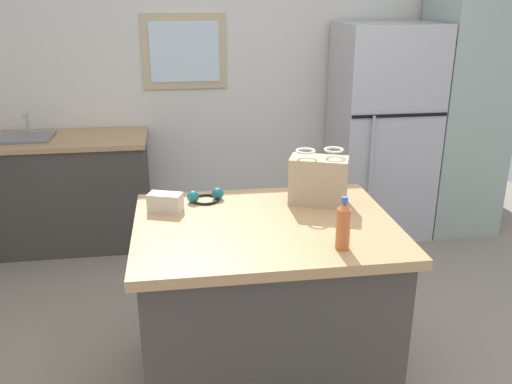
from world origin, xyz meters
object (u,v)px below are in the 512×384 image
object	(u,v)px
kitchen_island	(265,305)
small_box	(165,202)
refrigerator	(381,132)
ear_defenders	(205,197)
shopping_bag	(318,180)
tall_cabinet	(465,98)
bottle	(343,226)

from	to	relation	value
kitchen_island	small_box	xyz separation A→B (m)	(-0.47, 0.23, 0.50)
refrigerator	ear_defenders	size ratio (longest dim) A/B	8.89
refrigerator	shopping_bag	world-z (taller)	refrigerator
tall_cabinet	shopping_bag	xyz separation A→B (m)	(-1.68, -1.64, -0.09)
bottle	ear_defenders	size ratio (longest dim) A/B	1.21
refrigerator	tall_cabinet	world-z (taller)	tall_cabinet
shopping_bag	bottle	distance (m)	0.55
kitchen_island	small_box	distance (m)	0.73
tall_cabinet	refrigerator	bearing A→B (deg)	-179.98
tall_cabinet	small_box	xyz separation A→B (m)	(-2.47, -1.64, -0.17)
refrigerator	bottle	bearing A→B (deg)	-114.64
shopping_bag	bottle	bearing A→B (deg)	-93.27
kitchen_island	refrigerator	bearing A→B (deg)	55.34
tall_cabinet	bottle	world-z (taller)	tall_cabinet
kitchen_island	shopping_bag	world-z (taller)	shopping_bag
small_box	ear_defenders	distance (m)	0.24
ear_defenders	tall_cabinet	bearing A→B (deg)	33.98
ear_defenders	bottle	bearing A→B (deg)	-50.33
shopping_bag	small_box	distance (m)	0.80
shopping_bag	small_box	world-z (taller)	shopping_bag
kitchen_island	bottle	distance (m)	0.71
bottle	ear_defenders	bearing A→B (deg)	129.67
ear_defenders	kitchen_island	bearing A→B (deg)	-52.18
tall_cabinet	kitchen_island	bearing A→B (deg)	-136.90
refrigerator	small_box	xyz separation A→B (m)	(-1.76, -1.64, 0.09)
kitchen_island	shopping_bag	xyz separation A→B (m)	(0.32, 0.22, 0.58)
kitchen_island	bottle	xyz separation A→B (m)	(0.29, -0.32, 0.56)
kitchen_island	bottle	size ratio (longest dim) A/B	5.27
tall_cabinet	bottle	size ratio (longest dim) A/B	9.55
tall_cabinet	ear_defenders	distance (m)	2.73
kitchen_island	ear_defenders	xyz separation A→B (m)	(-0.27, 0.34, 0.48)
kitchen_island	refrigerator	xyz separation A→B (m)	(1.29, 1.86, 0.41)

